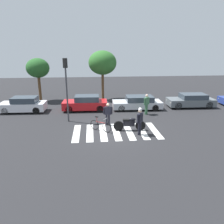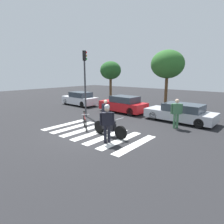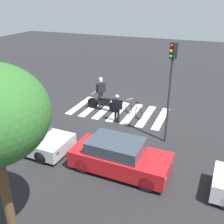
{
  "view_description": "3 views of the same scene",
  "coord_description": "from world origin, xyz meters",
  "px_view_note": "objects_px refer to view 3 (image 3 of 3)",
  "views": [
    {
      "loc": [
        -1.61,
        -13.64,
        5.49
      ],
      "look_at": [
        -0.18,
        1.1,
        1.09
      ],
      "focal_mm": 34.27,
      "sensor_mm": 36.0,
      "label": 1
    },
    {
      "loc": [
        7.21,
        -7.15,
        3.28
      ],
      "look_at": [
        0.2,
        1.26,
        1.02
      ],
      "focal_mm": 30.54,
      "sensor_mm": 36.0,
      "label": 2
    },
    {
      "loc": [
        -5.38,
        14.16,
        6.75
      ],
      "look_at": [
        -0.29,
        1.76,
        0.74
      ],
      "focal_mm": 42.49,
      "sensor_mm": 36.0,
      "label": 3
    }
  ],
  "objects_px": {
    "police_motorcycle": "(103,103)",
    "car_red_convertible": "(119,157)",
    "leaning_bicycle": "(134,110)",
    "officer_on_foot": "(117,107)",
    "car_silver_sedan": "(24,135)",
    "officer_by_motorcycle": "(101,89)",
    "pedestrian_bystander": "(39,112)",
    "traffic_light_pole": "(171,80)"
  },
  "relations": [
    {
      "from": "officer_on_foot",
      "to": "traffic_light_pole",
      "type": "height_order",
      "value": "traffic_light_pole"
    },
    {
      "from": "police_motorcycle",
      "to": "leaning_bicycle",
      "type": "bearing_deg",
      "value": 177.09
    },
    {
      "from": "officer_on_foot",
      "to": "car_silver_sedan",
      "type": "bearing_deg",
      "value": 52.74
    },
    {
      "from": "leaning_bicycle",
      "to": "officer_on_foot",
      "type": "xyz_separation_m",
      "value": [
        0.61,
        1.17,
        0.57
      ]
    },
    {
      "from": "leaning_bicycle",
      "to": "pedestrian_bystander",
      "type": "bearing_deg",
      "value": 40.51
    },
    {
      "from": "leaning_bicycle",
      "to": "officer_by_motorcycle",
      "type": "xyz_separation_m",
      "value": [
        2.55,
        -0.9,
        0.7
      ]
    },
    {
      "from": "officer_by_motorcycle",
      "to": "traffic_light_pole",
      "type": "height_order",
      "value": "traffic_light_pole"
    },
    {
      "from": "leaning_bicycle",
      "to": "police_motorcycle",
      "type": "bearing_deg",
      "value": -2.91
    },
    {
      "from": "officer_by_motorcycle",
      "to": "car_red_convertible",
      "type": "bearing_deg",
      "value": 120.49
    },
    {
      "from": "car_silver_sedan",
      "to": "officer_by_motorcycle",
      "type": "bearing_deg",
      "value": -100.96
    },
    {
      "from": "car_red_convertible",
      "to": "pedestrian_bystander",
      "type": "bearing_deg",
      "value": -19.04
    },
    {
      "from": "officer_by_motorcycle",
      "to": "pedestrian_bystander",
      "type": "distance_m",
      "value": 4.71
    },
    {
      "from": "car_red_convertible",
      "to": "leaning_bicycle",
      "type": "bearing_deg",
      "value": -78.05
    },
    {
      "from": "officer_by_motorcycle",
      "to": "car_silver_sedan",
      "type": "distance_m",
      "value": 6.34
    },
    {
      "from": "leaning_bicycle",
      "to": "officer_on_foot",
      "type": "bearing_deg",
      "value": 62.6
    },
    {
      "from": "leaning_bicycle",
      "to": "officer_by_motorcycle",
      "type": "relative_size",
      "value": 0.76
    },
    {
      "from": "officer_by_motorcycle",
      "to": "car_red_convertible",
      "type": "distance_m",
      "value": 7.27
    },
    {
      "from": "leaning_bicycle",
      "to": "car_red_convertible",
      "type": "bearing_deg",
      "value": 101.95
    },
    {
      "from": "police_motorcycle",
      "to": "officer_by_motorcycle",
      "type": "distance_m",
      "value": 1.14
    },
    {
      "from": "leaning_bicycle",
      "to": "car_silver_sedan",
      "type": "height_order",
      "value": "car_silver_sedan"
    },
    {
      "from": "car_silver_sedan",
      "to": "car_red_convertible",
      "type": "bearing_deg",
      "value": 179.41
    },
    {
      "from": "police_motorcycle",
      "to": "leaning_bicycle",
      "type": "xyz_separation_m",
      "value": [
        -2.01,
        0.1,
        -0.09
      ]
    },
    {
      "from": "officer_by_motorcycle",
      "to": "car_red_convertible",
      "type": "xyz_separation_m",
      "value": [
        -3.68,
        6.25,
        -0.43
      ]
    },
    {
      "from": "car_silver_sedan",
      "to": "traffic_light_pole",
      "type": "bearing_deg",
      "value": -153.87
    },
    {
      "from": "police_motorcycle",
      "to": "car_red_convertible",
      "type": "xyz_separation_m",
      "value": [
        -3.15,
        5.46,
        0.18
      ]
    },
    {
      "from": "officer_by_motorcycle",
      "to": "car_silver_sedan",
      "type": "bearing_deg",
      "value": 79.04
    },
    {
      "from": "car_red_convertible",
      "to": "car_silver_sedan",
      "type": "distance_m",
      "value": 4.88
    },
    {
      "from": "officer_on_foot",
      "to": "officer_by_motorcycle",
      "type": "relative_size",
      "value": 0.9
    },
    {
      "from": "leaning_bicycle",
      "to": "car_red_convertible",
      "type": "xyz_separation_m",
      "value": [
        -1.13,
        5.35,
        0.28
      ]
    },
    {
      "from": "car_silver_sedan",
      "to": "pedestrian_bystander",
      "type": "bearing_deg",
      "value": -77.64
    },
    {
      "from": "officer_on_foot",
      "to": "car_silver_sedan",
      "type": "height_order",
      "value": "officer_on_foot"
    },
    {
      "from": "car_red_convertible",
      "to": "traffic_light_pole",
      "type": "distance_m",
      "value": 4.18
    },
    {
      "from": "police_motorcycle",
      "to": "pedestrian_bystander",
      "type": "bearing_deg",
      "value": 59.72
    },
    {
      "from": "officer_by_motorcycle",
      "to": "car_red_convertible",
      "type": "height_order",
      "value": "officer_by_motorcycle"
    },
    {
      "from": "leaning_bicycle",
      "to": "car_silver_sedan",
      "type": "bearing_deg",
      "value": 54.74
    },
    {
      "from": "officer_on_foot",
      "to": "leaning_bicycle",
      "type": "bearing_deg",
      "value": -117.4
    },
    {
      "from": "officer_by_motorcycle",
      "to": "police_motorcycle",
      "type": "bearing_deg",
      "value": 123.86
    },
    {
      "from": "police_motorcycle",
      "to": "traffic_light_pole",
      "type": "distance_m",
      "value": 5.71
    },
    {
      "from": "officer_on_foot",
      "to": "car_red_convertible",
      "type": "relative_size",
      "value": 0.41
    },
    {
      "from": "leaning_bicycle",
      "to": "car_silver_sedan",
      "type": "relative_size",
      "value": 0.3
    },
    {
      "from": "leaning_bicycle",
      "to": "pedestrian_bystander",
      "type": "xyz_separation_m",
      "value": [
        4.14,
        3.53,
        0.64
      ]
    },
    {
      "from": "officer_on_foot",
      "to": "car_red_convertible",
      "type": "xyz_separation_m",
      "value": [
        -1.74,
        4.18,
        -0.29
      ]
    }
  ]
}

